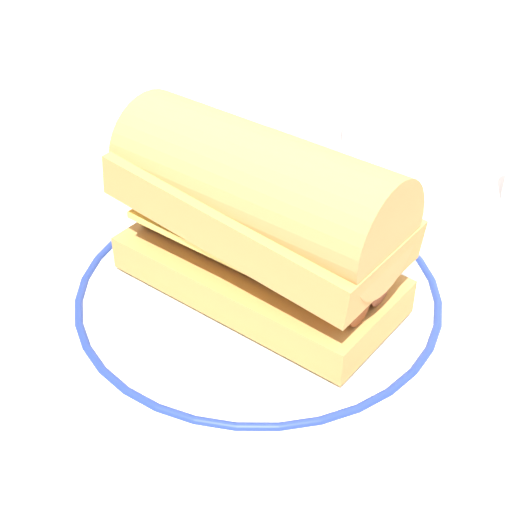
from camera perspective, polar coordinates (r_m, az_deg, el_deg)
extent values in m
plane|color=silver|center=(0.58, -0.99, -2.91)|extent=(1.50, 1.50, 0.00)
cylinder|color=white|center=(0.56, 0.00, -3.19)|extent=(0.29, 0.29, 0.01)
torus|color=navy|center=(0.56, 0.00, -2.72)|extent=(0.26, 0.26, 0.01)
cube|color=tan|center=(0.55, 0.00, -1.42)|extent=(0.20, 0.10, 0.03)
cylinder|color=brown|center=(0.53, -0.84, 0.06)|extent=(0.19, 0.03, 0.02)
cylinder|color=brown|center=(0.54, 0.82, 1.30)|extent=(0.19, 0.03, 0.02)
cube|color=#EFC64C|center=(0.53, 0.00, 1.97)|extent=(0.17, 0.09, 0.01)
cube|color=#CB9049|center=(0.52, 0.00, 3.57)|extent=(0.21, 0.10, 0.05)
cylinder|color=tan|center=(0.51, 0.00, 4.98)|extent=(0.20, 0.08, 0.08)
cylinder|color=silver|center=(0.72, 3.68, 11.18)|extent=(0.07, 0.07, 0.12)
cylinder|color=gold|center=(0.74, 3.58, 8.67)|extent=(0.06, 0.06, 0.05)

